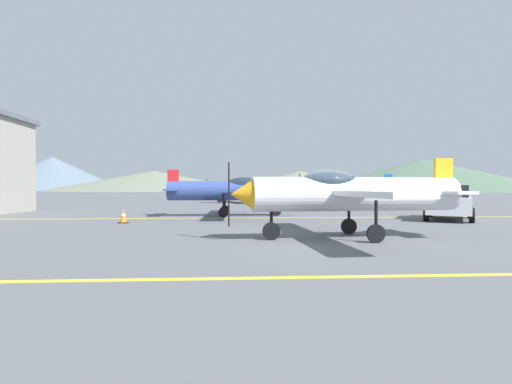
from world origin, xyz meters
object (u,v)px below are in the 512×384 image
at_px(airplane_near, 347,193).
at_px(airplane_back, 244,188).
at_px(traffic_cone_front, 123,216).
at_px(airplane_far, 343,189).
at_px(car_sedan, 449,202).
at_px(airplane_mid, 233,190).

distance_m(airplane_near, airplane_back, 26.63).
bearing_deg(traffic_cone_front, airplane_back, 74.57).
bearing_deg(airplane_far, car_sedan, -76.58).
bearing_deg(airplane_mid, traffic_cone_front, -141.42).
distance_m(airplane_near, airplane_mid, 9.88).
height_order(airplane_near, car_sedan, airplane_near).
relative_size(airplane_far, car_sedan, 1.77).
distance_m(airplane_far, traffic_cone_front, 16.39).
distance_m(airplane_near, car_sedan, 9.34).
bearing_deg(airplane_far, airplane_mid, -139.21).
height_order(airplane_mid, airplane_back, same).
xyz_separation_m(airplane_near, airplane_back, (-2.26, 26.53, 0.00)).
height_order(airplane_far, airplane_back, same).
xyz_separation_m(airplane_near, airplane_far, (4.48, 16.06, 0.00)).
relative_size(airplane_mid, car_sedan, 1.76).
bearing_deg(traffic_cone_front, airplane_mid, 38.58).
bearing_deg(car_sedan, traffic_cone_front, -176.74).
distance_m(airplane_far, car_sedan, 9.95).
relative_size(airplane_mid, airplane_far, 0.99).
bearing_deg(car_sedan, airplane_near, -136.72).
bearing_deg(airplane_near, traffic_cone_front, 145.43).
distance_m(airplane_back, car_sedan, 22.08).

